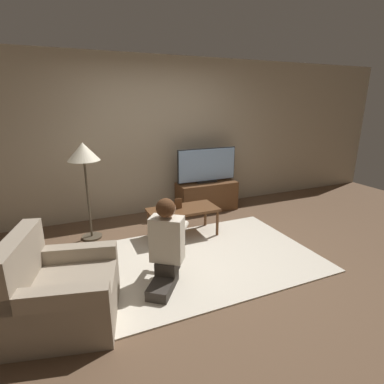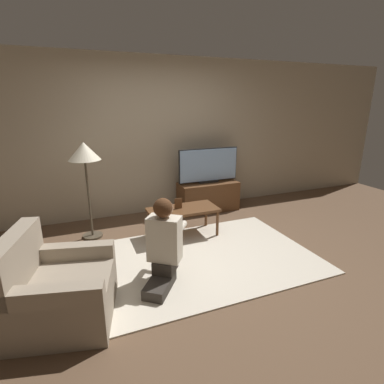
# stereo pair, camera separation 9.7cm
# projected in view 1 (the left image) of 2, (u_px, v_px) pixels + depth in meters

# --- Properties ---
(ground_plane) EXTENTS (10.00, 10.00, 0.00)m
(ground_plane) POSITION_uv_depth(u_px,v_px,m) (199.00, 260.00, 3.71)
(ground_plane) COLOR brown
(wall_back) EXTENTS (10.00, 0.06, 2.60)m
(wall_back) POSITION_uv_depth(u_px,v_px,m) (152.00, 138.00, 5.03)
(wall_back) COLOR tan
(wall_back) RESTS_ON ground_plane
(rug) EXTENTS (2.86, 1.85, 0.02)m
(rug) POSITION_uv_depth(u_px,v_px,m) (199.00, 259.00, 3.71)
(rug) COLOR beige
(rug) RESTS_ON ground_plane
(tv_stand) EXTENTS (1.05, 0.44, 0.51)m
(tv_stand) POSITION_uv_depth(u_px,v_px,m) (207.00, 196.00, 5.35)
(tv_stand) COLOR brown
(tv_stand) RESTS_ON ground_plane
(tv) EXTENTS (1.09, 0.08, 0.60)m
(tv) POSITION_uv_depth(u_px,v_px,m) (207.00, 165.00, 5.19)
(tv) COLOR black
(tv) RESTS_ON tv_stand
(coffee_table) EXTENTS (0.99, 0.47, 0.43)m
(coffee_table) POSITION_uv_depth(u_px,v_px,m) (183.00, 212.00, 4.26)
(coffee_table) COLOR brown
(coffee_table) RESTS_ON ground_plane
(floor_lamp) EXTENTS (0.42, 0.42, 1.37)m
(floor_lamp) POSITION_uv_depth(u_px,v_px,m) (84.00, 157.00, 3.97)
(floor_lamp) COLOR #4C4233
(floor_lamp) RESTS_ON ground_plane
(armchair) EXTENTS (1.01, 1.02, 0.83)m
(armchair) POSITION_uv_depth(u_px,v_px,m) (62.00, 294.00, 2.61)
(armchair) COLOR gray
(armchair) RESTS_ON ground_plane
(person_kneeling) EXTENTS (0.68, 0.79, 0.94)m
(person_kneeling) POSITION_uv_depth(u_px,v_px,m) (167.00, 242.00, 3.11)
(person_kneeling) COLOR #332D28
(person_kneeling) RESTS_ON rug
(picture_frame) EXTENTS (0.11, 0.01, 0.15)m
(picture_frame) POSITION_uv_depth(u_px,v_px,m) (178.00, 204.00, 4.22)
(picture_frame) COLOR brown
(picture_frame) RESTS_ON coffee_table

